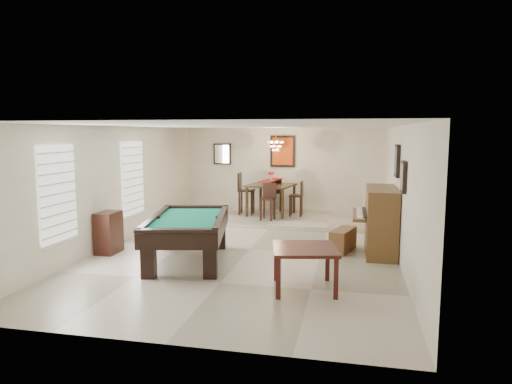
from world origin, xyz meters
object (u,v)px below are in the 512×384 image
at_px(chandelier, 276,142).
at_px(apothecary_chest, 108,232).
at_px(upright_piano, 373,220).
at_px(flower_vase, 271,175).
at_px(dining_table, 271,198).
at_px(piano_bench, 343,240).
at_px(dining_chair_north, 276,195).
at_px(dining_chair_south, 268,202).
at_px(pool_table, 188,240).
at_px(square_table, 304,268).
at_px(dining_chair_east, 296,198).
at_px(dining_chair_west, 247,194).

bearing_deg(chandelier, apothecary_chest, -124.16).
height_order(upright_piano, apothecary_chest, upright_piano).
bearing_deg(flower_vase, dining_table, 90.00).
height_order(piano_bench, dining_chair_north, dining_chair_north).
xyz_separation_m(flower_vase, dining_chair_south, (0.05, -0.78, -0.64)).
xyz_separation_m(pool_table, piano_bench, (2.89, 1.39, -0.19)).
relative_size(square_table, apothecary_chest, 1.15).
relative_size(piano_bench, apothecary_chest, 0.99).
distance_m(dining_chair_south, dining_chair_east, 1.01).
distance_m(dining_chair_east, chandelier, 1.69).
bearing_deg(flower_vase, dining_chair_south, -86.41).
xyz_separation_m(apothecary_chest, dining_chair_east, (3.33, 4.34, 0.19)).
height_order(apothecary_chest, dining_chair_north, dining_chair_north).
relative_size(dining_table, flower_vase, 4.51).
height_order(pool_table, apothecary_chest, apothecary_chest).
xyz_separation_m(dining_chair_east, chandelier, (-0.55, -0.25, 1.58)).
relative_size(pool_table, flower_vase, 9.43).
height_order(piano_bench, chandelier, chandelier).
bearing_deg(pool_table, dining_chair_north, 69.71).
bearing_deg(dining_chair_south, dining_chair_east, 55.68).
bearing_deg(dining_table, flower_vase, -90.00).
relative_size(pool_table, apothecary_chest, 2.96).
height_order(flower_vase, dining_chair_north, flower_vase).
xyz_separation_m(dining_chair_north, dining_chair_west, (-0.72, -0.80, 0.12)).
distance_m(upright_piano, chandelier, 4.17).
xyz_separation_m(upright_piano, dining_chair_north, (-2.68, 3.96, -0.07)).
xyz_separation_m(upright_piano, chandelier, (-2.53, 2.94, 1.52)).
relative_size(pool_table, dining_chair_north, 2.62).
xyz_separation_m(pool_table, chandelier, (0.96, 4.35, 1.78)).
relative_size(apothecary_chest, flower_vase, 3.18).
distance_m(square_table, dining_table, 5.95).
bearing_deg(apothecary_chest, dining_table, 59.15).
height_order(piano_bench, flower_vase, flower_vase).
distance_m(flower_vase, chandelier, 1.00).
height_order(apothecary_chest, chandelier, chandelier).
xyz_separation_m(dining_chair_west, dining_chair_east, (1.43, 0.03, -0.10)).
xyz_separation_m(apothecary_chest, dining_chair_west, (1.90, 4.32, 0.29)).
relative_size(apothecary_chest, dining_table, 0.71).
height_order(square_table, flower_vase, flower_vase).
relative_size(apothecary_chest, chandelier, 1.42).
relative_size(dining_table, dining_chair_west, 1.01).
height_order(dining_table, chandelier, chandelier).
bearing_deg(dining_chair_south, upright_piano, -35.46).
relative_size(dining_chair_north, chandelier, 1.61).
relative_size(square_table, dining_chair_west, 0.82).
distance_m(upright_piano, dining_chair_north, 4.79).
xyz_separation_m(flower_vase, dining_chair_west, (-0.71, -0.05, -0.54)).
relative_size(pool_table, upright_piano, 1.56).
xyz_separation_m(apothecary_chest, chandelier, (2.78, 4.10, 1.77)).
distance_m(piano_bench, dining_chair_south, 3.22).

